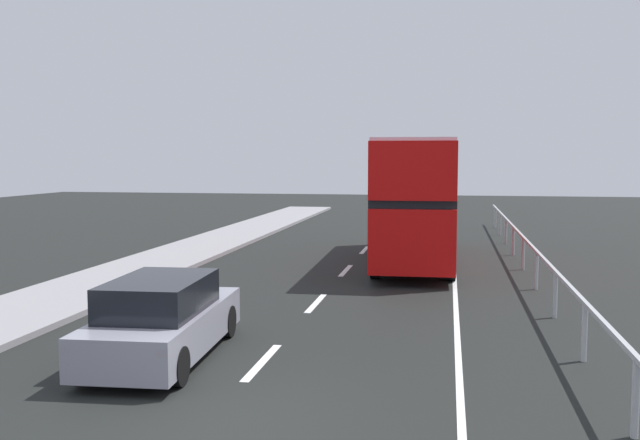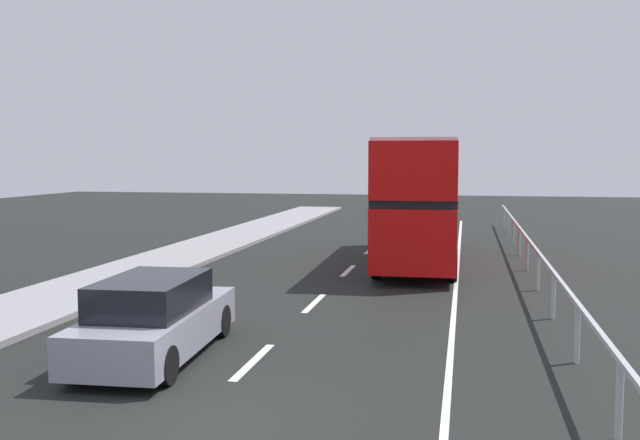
% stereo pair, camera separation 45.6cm
% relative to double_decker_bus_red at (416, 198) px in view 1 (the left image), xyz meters
% --- Properties ---
extents(ground_plane, '(74.20, 120.00, 0.10)m').
position_rel_double_decker_bus_red_xyz_m(ground_plane, '(-2.10, -15.33, -2.29)').
color(ground_plane, black).
extents(lane_paint_markings, '(3.56, 46.00, 0.01)m').
position_rel_double_decker_bus_red_xyz_m(lane_paint_markings, '(0.04, -6.75, -2.23)').
color(lane_paint_markings, silver).
rests_on(lane_paint_markings, ground).
extents(bridge_side_railing, '(0.10, 42.00, 1.08)m').
position_rel_double_decker_bus_red_xyz_m(bridge_side_railing, '(3.51, -6.33, -1.36)').
color(bridge_side_railing, '#B0B0B4').
rests_on(bridge_side_railing, ground).
extents(double_decker_bus_red, '(2.72, 10.35, 4.17)m').
position_rel_double_decker_bus_red_xyz_m(double_decker_bus_red, '(0.00, 0.00, 0.00)').
color(double_decker_bus_red, red).
rests_on(double_decker_bus_red, ground).
extents(hatchback_car_near, '(1.95, 4.60, 1.49)m').
position_rel_double_decker_bus_red_xyz_m(hatchback_car_near, '(-3.91, -12.71, -1.53)').
color(hatchback_car_near, gray).
rests_on(hatchback_car_near, ground).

